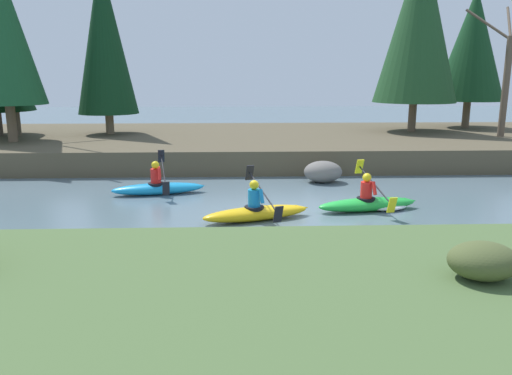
% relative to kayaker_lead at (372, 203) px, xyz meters
% --- Properties ---
extents(ground_plane, '(90.00, 90.00, 0.00)m').
position_rel_kayaker_lead_xyz_m(ground_plane, '(-2.02, 0.15, -0.20)').
color(ground_plane, slate).
extents(riverbank_near, '(44.00, 6.04, 0.71)m').
position_rel_kayaker_lead_xyz_m(riverbank_near, '(-2.02, -6.63, 0.16)').
color(riverbank_near, '#4C6638').
rests_on(riverbank_near, ground).
extents(riverbank_far, '(44.00, 10.72, 0.88)m').
position_rel_kayaker_lead_xyz_m(riverbank_far, '(-2.02, 9.93, 0.24)').
color(riverbank_far, brown).
rests_on(riverbank_far, ground).
extents(conifer_tree_mid_left, '(2.91, 2.91, 7.16)m').
position_rel_kayaker_lead_xyz_m(conifer_tree_mid_left, '(-12.45, 7.67, 4.98)').
color(conifer_tree_mid_left, brown).
rests_on(conifer_tree_mid_left, riverbank_far).
extents(conifer_tree_centre, '(2.64, 2.64, 7.55)m').
position_rel_kayaker_lead_xyz_m(conifer_tree_centre, '(-9.23, 10.22, 4.91)').
color(conifer_tree_centre, '#7A664C').
rests_on(conifer_tree_centre, riverbank_far).
extents(conifer_tree_mid_right, '(3.78, 3.78, 8.58)m').
position_rel_kayaker_lead_xyz_m(conifer_tree_mid_right, '(4.72, 10.71, 5.65)').
color(conifer_tree_mid_right, brown).
rests_on(conifer_tree_mid_right, riverbank_far).
extents(conifer_tree_right, '(3.33, 3.33, 6.75)m').
position_rel_kayaker_lead_xyz_m(conifer_tree_right, '(8.07, 12.40, 4.72)').
color(conifer_tree_right, brown).
rests_on(conifer_tree_right, riverbank_far).
extents(bare_tree_upstream, '(4.28, 4.23, 7.84)m').
position_rel_kayaker_lead_xyz_m(bare_tree_upstream, '(-13.05, 9.71, 4.37)').
color(bare_tree_upstream, brown).
rests_on(bare_tree_upstream, riverbank_far).
extents(bare_tree_mid_upstream, '(3.09, 3.05, 5.56)m').
position_rel_kayaker_lead_xyz_m(bare_tree_mid_upstream, '(7.92, 8.65, 3.30)').
color(bare_tree_mid_upstream, brown).
rests_on(bare_tree_mid_upstream, riverbank_far).
extents(shrub_clump_third, '(0.97, 0.81, 0.52)m').
position_rel_kayaker_lead_xyz_m(shrub_clump_third, '(-0.13, -6.17, 0.77)').
color(shrub_clump_third, '#4C562D').
rests_on(shrub_clump_third, riverbank_near).
extents(kayaker_lead, '(2.79, 2.06, 1.20)m').
position_rel_kayaker_lead_xyz_m(kayaker_lead, '(0.00, 0.00, 0.00)').
color(kayaker_lead, green).
rests_on(kayaker_lead, ground).
extents(kayaker_middle, '(2.75, 2.02, 1.20)m').
position_rel_kayaker_lead_xyz_m(kayaker_middle, '(-3.04, -0.78, 0.02)').
color(kayaker_middle, yellow).
rests_on(kayaker_middle, ground).
extents(kayaker_trailing, '(2.79, 2.06, 1.20)m').
position_rel_kayaker_lead_xyz_m(kayaker_trailing, '(-5.85, 2.05, 0.02)').
color(kayaker_trailing, '#1993D6').
rests_on(kayaker_trailing, ground).
extents(boulder_midstream, '(1.26, 0.99, 0.71)m').
position_rel_kayaker_lead_xyz_m(boulder_midstream, '(-0.68, 3.56, 0.16)').
color(boulder_midstream, slate).
rests_on(boulder_midstream, ground).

